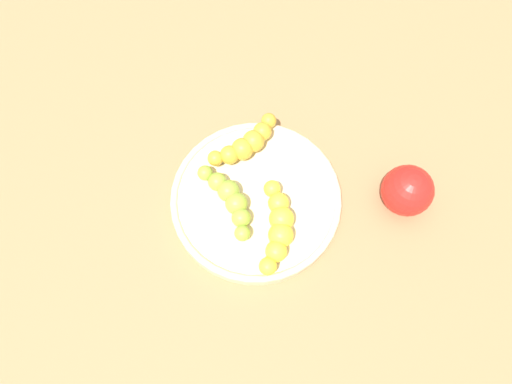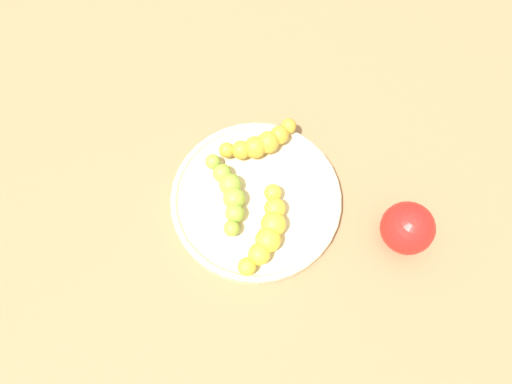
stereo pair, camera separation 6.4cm
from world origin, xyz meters
The scene contains 6 objects.
ground_plane centered at (0.00, 0.00, 0.00)m, with size 2.40×2.40×0.00m, color #936D47.
fruit_bowl centered at (0.00, 0.00, 0.01)m, with size 0.24×0.24×0.02m.
banana_green centered at (0.02, -0.03, 0.03)m, with size 0.09×0.10×0.03m.
banana_yellow centered at (0.04, 0.04, 0.04)m, with size 0.13×0.06×0.03m.
banana_spotted centered at (-0.07, -0.04, 0.04)m, with size 0.10×0.08×0.03m.
apple_red centered at (-0.07, 0.20, 0.04)m, with size 0.07×0.07×0.07m, color red.
Camera 2 is at (0.21, 0.13, 0.63)m, focal length 32.69 mm.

